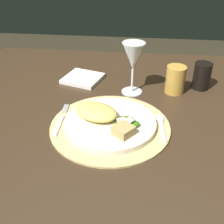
{
  "coord_description": "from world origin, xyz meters",
  "views": [
    {
      "loc": [
        0.06,
        -0.75,
        1.21
      ],
      "look_at": [
        -0.02,
        -0.04,
        0.75
      ],
      "focal_mm": 44.79,
      "sensor_mm": 36.0,
      "label": 1
    }
  ],
  "objects_px": {
    "wine_glass": "(133,58)",
    "amber_tumbler": "(175,80)",
    "dining_table": "(119,147)",
    "spoon": "(161,123)",
    "napkin": "(83,78)",
    "fork": "(60,121)",
    "dark_tumbler": "(202,76)",
    "dinner_plate": "(110,123)"
  },
  "relations": [
    {
      "from": "dinner_plate",
      "to": "amber_tumbler",
      "type": "relative_size",
      "value": 2.76
    },
    {
      "from": "wine_glass",
      "to": "dark_tumbler",
      "type": "height_order",
      "value": "wine_glass"
    },
    {
      "from": "dinner_plate",
      "to": "amber_tumbler",
      "type": "bearing_deg",
      "value": 49.64
    },
    {
      "from": "dining_table",
      "to": "wine_glass",
      "type": "distance_m",
      "value": 0.31
    },
    {
      "from": "spoon",
      "to": "napkin",
      "type": "bearing_deg",
      "value": 136.86
    },
    {
      "from": "spoon",
      "to": "amber_tumbler",
      "type": "height_order",
      "value": "amber_tumbler"
    },
    {
      "from": "spoon",
      "to": "napkin",
      "type": "height_order",
      "value": "napkin"
    },
    {
      "from": "spoon",
      "to": "fork",
      "type": "bearing_deg",
      "value": -175.52
    },
    {
      "from": "spoon",
      "to": "dark_tumbler",
      "type": "height_order",
      "value": "dark_tumbler"
    },
    {
      "from": "dinner_plate",
      "to": "amber_tumbler",
      "type": "distance_m",
      "value": 0.31
    },
    {
      "from": "wine_glass",
      "to": "fork",
      "type": "bearing_deg",
      "value": -133.14
    },
    {
      "from": "napkin",
      "to": "amber_tumbler",
      "type": "height_order",
      "value": "amber_tumbler"
    },
    {
      "from": "dining_table",
      "to": "fork",
      "type": "xyz_separation_m",
      "value": [
        -0.17,
        -0.09,
        0.16
      ]
    },
    {
      "from": "fork",
      "to": "napkin",
      "type": "distance_m",
      "value": 0.29
    },
    {
      "from": "amber_tumbler",
      "to": "dark_tumbler",
      "type": "bearing_deg",
      "value": 23.18
    },
    {
      "from": "dining_table",
      "to": "napkin",
      "type": "relative_size",
      "value": 9.23
    },
    {
      "from": "napkin",
      "to": "amber_tumbler",
      "type": "relative_size",
      "value": 1.39
    },
    {
      "from": "spoon",
      "to": "amber_tumbler",
      "type": "bearing_deg",
      "value": 75.69
    },
    {
      "from": "fork",
      "to": "wine_glass",
      "type": "relative_size",
      "value": 0.91
    },
    {
      "from": "wine_glass",
      "to": "amber_tumbler",
      "type": "relative_size",
      "value": 1.88
    },
    {
      "from": "dining_table",
      "to": "amber_tumbler",
      "type": "xyz_separation_m",
      "value": [
        0.18,
        0.14,
        0.2
      ]
    },
    {
      "from": "napkin",
      "to": "wine_glass",
      "type": "xyz_separation_m",
      "value": [
        0.19,
        -0.08,
        0.12
      ]
    },
    {
      "from": "dining_table",
      "to": "dark_tumbler",
      "type": "bearing_deg",
      "value": 33.7
    },
    {
      "from": "dinner_plate",
      "to": "dark_tumbler",
      "type": "xyz_separation_m",
      "value": [
        0.3,
        0.28,
        0.03
      ]
    },
    {
      "from": "dining_table",
      "to": "wine_glass",
      "type": "height_order",
      "value": "wine_glass"
    },
    {
      "from": "dark_tumbler",
      "to": "dining_table",
      "type": "bearing_deg",
      "value": -146.3
    },
    {
      "from": "dining_table",
      "to": "amber_tumbler",
      "type": "bearing_deg",
      "value": 38.45
    },
    {
      "from": "spoon",
      "to": "dark_tumbler",
      "type": "distance_m",
      "value": 0.3
    },
    {
      "from": "fork",
      "to": "spoon",
      "type": "distance_m",
      "value": 0.3
    },
    {
      "from": "wine_glass",
      "to": "napkin",
      "type": "bearing_deg",
      "value": 158.1
    },
    {
      "from": "wine_glass",
      "to": "amber_tumbler",
      "type": "bearing_deg",
      "value": 7.25
    },
    {
      "from": "dinner_plate",
      "to": "dark_tumbler",
      "type": "height_order",
      "value": "dark_tumbler"
    },
    {
      "from": "spoon",
      "to": "napkin",
      "type": "distance_m",
      "value": 0.4
    },
    {
      "from": "spoon",
      "to": "napkin",
      "type": "xyz_separation_m",
      "value": [
        -0.29,
        0.27,
        -0.0
      ]
    },
    {
      "from": "dining_table",
      "to": "amber_tumbler",
      "type": "distance_m",
      "value": 0.31
    },
    {
      "from": "spoon",
      "to": "wine_glass",
      "type": "bearing_deg",
      "value": 116.39
    },
    {
      "from": "dinner_plate",
      "to": "napkin",
      "type": "xyz_separation_m",
      "value": [
        -0.14,
        0.3,
        -0.01
      ]
    },
    {
      "from": "amber_tumbler",
      "to": "dining_table",
      "type": "bearing_deg",
      "value": -141.55
    },
    {
      "from": "wine_glass",
      "to": "dark_tumbler",
      "type": "xyz_separation_m",
      "value": [
        0.25,
        0.06,
        -0.08
      ]
    },
    {
      "from": "amber_tumbler",
      "to": "napkin",
      "type": "bearing_deg",
      "value": 170.32
    },
    {
      "from": "dining_table",
      "to": "amber_tumbler",
      "type": "height_order",
      "value": "amber_tumbler"
    },
    {
      "from": "dinner_plate",
      "to": "dark_tumbler",
      "type": "distance_m",
      "value": 0.41
    }
  ]
}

